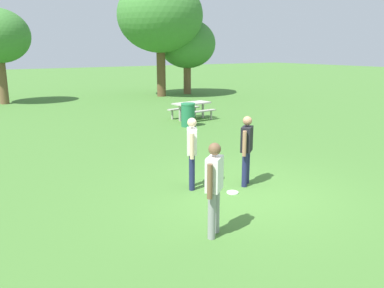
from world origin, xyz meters
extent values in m
plane|color=#447530|center=(0.00, 0.00, 0.00)|extent=(120.00, 120.00, 0.00)
cylinder|color=#1E234C|center=(0.44, 0.48, 0.41)|extent=(0.13, 0.13, 0.82)
cylinder|color=#1E234C|center=(0.24, 0.32, 0.41)|extent=(0.13, 0.13, 0.82)
cube|color=black|center=(0.34, 0.40, 1.11)|extent=(0.43, 0.41, 0.58)
sphere|color=#9E7051|center=(0.34, 0.40, 1.53)|extent=(0.21, 0.21, 0.21)
cylinder|color=#9E7051|center=(0.55, 0.56, 1.06)|extent=(0.09, 0.09, 0.58)
cylinder|color=#9E7051|center=(0.14, 0.24, 1.06)|extent=(0.09, 0.09, 0.58)
cylinder|color=gray|center=(-1.91, -1.36, 0.41)|extent=(0.13, 0.13, 0.82)
cylinder|color=gray|center=(-1.71, -1.20, 0.41)|extent=(0.13, 0.13, 0.82)
cube|color=white|center=(-1.81, -1.28, 1.11)|extent=(0.43, 0.41, 0.58)
sphere|color=brown|center=(-1.81, -1.28, 1.53)|extent=(0.21, 0.21, 0.21)
cylinder|color=brown|center=(-2.01, -1.44, 1.06)|extent=(0.09, 0.09, 0.58)
cylinder|color=brown|center=(-1.60, -1.12, 1.06)|extent=(0.09, 0.09, 0.58)
cylinder|color=#1E234C|center=(-0.77, 1.01, 0.41)|extent=(0.13, 0.13, 0.82)
cylinder|color=#1E234C|center=(-0.91, 0.79, 0.41)|extent=(0.13, 0.13, 0.82)
cube|color=white|center=(-0.84, 0.90, 1.11)|extent=(0.39, 0.44, 0.58)
sphere|color=beige|center=(-0.84, 0.90, 1.53)|extent=(0.21, 0.21, 0.21)
cylinder|color=beige|center=(-0.70, 1.12, 1.06)|extent=(0.09, 0.09, 0.58)
cylinder|color=beige|center=(-0.97, 0.68, 1.06)|extent=(0.09, 0.09, 0.58)
cylinder|color=white|center=(-0.26, 0.14, 0.01)|extent=(0.26, 0.26, 0.03)
cube|color=#B2ADA3|center=(4.05, 8.46, 0.74)|extent=(1.77, 0.93, 0.06)
cube|color=#A49F96|center=(4.11, 7.89, 0.44)|extent=(1.72, 0.43, 0.05)
cube|color=#A49F96|center=(3.99, 9.04, 0.44)|extent=(1.72, 0.43, 0.05)
cylinder|color=#A49F96|center=(3.39, 8.40, 0.35)|extent=(0.11, 0.11, 0.71)
cylinder|color=#A49F96|center=(3.45, 7.82, 0.21)|extent=(0.09, 0.09, 0.41)
cylinder|color=#A49F96|center=(3.33, 8.97, 0.21)|extent=(0.09, 0.09, 0.41)
cylinder|color=#A49F96|center=(4.71, 8.53, 0.35)|extent=(0.11, 0.11, 0.71)
cylinder|color=#A49F96|center=(4.77, 7.96, 0.21)|extent=(0.09, 0.09, 0.41)
cylinder|color=#A49F96|center=(4.65, 9.11, 0.21)|extent=(0.09, 0.09, 0.41)
cylinder|color=#237047|center=(3.05, 7.19, 0.45)|extent=(0.56, 0.56, 0.90)
cylinder|color=#2E8657|center=(3.05, 7.19, 0.93)|extent=(0.59, 0.59, 0.06)
cylinder|color=brown|center=(-2.24, 18.70, 1.42)|extent=(0.50, 0.50, 2.84)
cylinder|color=brown|center=(7.19, 17.03, 1.83)|extent=(0.58, 0.58, 3.67)
ellipsoid|color=#3D7A33|center=(7.19, 17.03, 5.18)|extent=(5.51, 5.51, 4.68)
cylinder|color=brown|center=(9.44, 17.36, 1.19)|extent=(0.52, 0.52, 2.37)
ellipsoid|color=#3D7A33|center=(9.44, 17.36, 3.44)|extent=(3.91, 3.91, 3.32)
camera|label=1|loc=(-5.52, -6.31, 3.14)|focal=36.88mm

